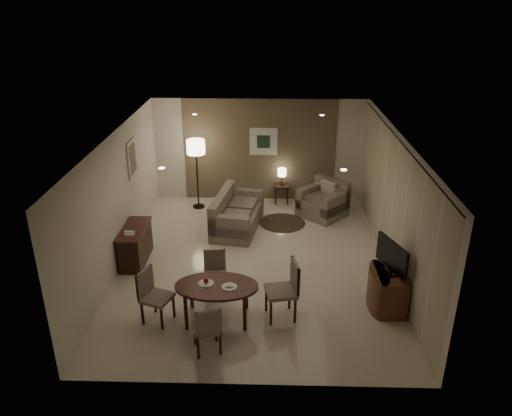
{
  "coord_description": "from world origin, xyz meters",
  "views": [
    {
      "loc": [
        0.27,
        -9.04,
        5.22
      ],
      "look_at": [
        0.0,
        0.2,
        1.15
      ],
      "focal_mm": 35.0,
      "sensor_mm": 36.0,
      "label": 1
    }
  ],
  "objects_px": {
    "tv_cabinet": "(389,290)",
    "chair_right": "(281,291)",
    "chair_far": "(215,275)",
    "sofa": "(237,212)",
    "dining_table": "(217,302)",
    "floor_lamp": "(197,174)",
    "chair_left": "(157,297)",
    "side_table": "(282,193)",
    "chair_near": "(207,327)",
    "armchair": "(323,199)",
    "console_desk": "(135,245)"
  },
  "relations": [
    {
      "from": "floor_lamp",
      "to": "console_desk",
      "type": "bearing_deg",
      "value": -107.94
    },
    {
      "from": "chair_far",
      "to": "chair_right",
      "type": "bearing_deg",
      "value": -35.05
    },
    {
      "from": "chair_near",
      "to": "chair_right",
      "type": "distance_m",
      "value": 1.47
    },
    {
      "from": "dining_table",
      "to": "chair_left",
      "type": "xyz_separation_m",
      "value": [
        -1.0,
        -0.09,
        0.14
      ]
    },
    {
      "from": "sofa",
      "to": "side_table",
      "type": "height_order",
      "value": "sofa"
    },
    {
      "from": "chair_far",
      "to": "dining_table",
      "type": "bearing_deg",
      "value": -89.87
    },
    {
      "from": "dining_table",
      "to": "chair_near",
      "type": "relative_size",
      "value": 1.64
    },
    {
      "from": "chair_near",
      "to": "chair_far",
      "type": "height_order",
      "value": "same"
    },
    {
      "from": "chair_far",
      "to": "floor_lamp",
      "type": "relative_size",
      "value": 0.48
    },
    {
      "from": "armchair",
      "to": "dining_table",
      "type": "bearing_deg",
      "value": -73.41
    },
    {
      "from": "console_desk",
      "to": "armchair",
      "type": "bearing_deg",
      "value": 30.35
    },
    {
      "from": "chair_far",
      "to": "side_table",
      "type": "bearing_deg",
      "value": 66.01
    },
    {
      "from": "armchair",
      "to": "chair_near",
      "type": "bearing_deg",
      "value": -70.31
    },
    {
      "from": "console_desk",
      "to": "chair_left",
      "type": "bearing_deg",
      "value": -66.37
    },
    {
      "from": "console_desk",
      "to": "floor_lamp",
      "type": "distance_m",
      "value": 3.03
    },
    {
      "from": "tv_cabinet",
      "to": "chair_right",
      "type": "distance_m",
      "value": 1.96
    },
    {
      "from": "chair_far",
      "to": "chair_right",
      "type": "relative_size",
      "value": 0.82
    },
    {
      "from": "tv_cabinet",
      "to": "chair_far",
      "type": "xyz_separation_m",
      "value": [
        -3.1,
        0.26,
        0.08
      ]
    },
    {
      "from": "tv_cabinet",
      "to": "chair_left",
      "type": "bearing_deg",
      "value": -172.44
    },
    {
      "from": "chair_left",
      "to": "chair_right",
      "type": "xyz_separation_m",
      "value": [
        2.08,
        0.18,
        0.05
      ]
    },
    {
      "from": "chair_far",
      "to": "chair_left",
      "type": "distance_m",
      "value": 1.2
    },
    {
      "from": "chair_left",
      "to": "sofa",
      "type": "distance_m",
      "value": 3.8
    },
    {
      "from": "side_table",
      "to": "chair_right",
      "type": "bearing_deg",
      "value": -91.25
    },
    {
      "from": "tv_cabinet",
      "to": "chair_right",
      "type": "xyz_separation_m",
      "value": [
        -1.92,
        -0.35,
        0.17
      ]
    },
    {
      "from": "chair_far",
      "to": "chair_right",
      "type": "distance_m",
      "value": 1.33
    },
    {
      "from": "chair_left",
      "to": "floor_lamp",
      "type": "height_order",
      "value": "floor_lamp"
    },
    {
      "from": "chair_far",
      "to": "sofa",
      "type": "height_order",
      "value": "sofa"
    },
    {
      "from": "console_desk",
      "to": "chair_right",
      "type": "relative_size",
      "value": 1.15
    },
    {
      "from": "console_desk",
      "to": "chair_near",
      "type": "distance_m",
      "value": 3.3
    },
    {
      "from": "dining_table",
      "to": "armchair",
      "type": "relative_size",
      "value": 1.42
    },
    {
      "from": "tv_cabinet",
      "to": "armchair",
      "type": "xyz_separation_m",
      "value": [
        -0.81,
        3.89,
        0.09
      ]
    },
    {
      "from": "chair_far",
      "to": "side_table",
      "type": "xyz_separation_m",
      "value": [
        1.29,
        4.47,
        -0.19
      ]
    },
    {
      "from": "tv_cabinet",
      "to": "chair_far",
      "type": "distance_m",
      "value": 3.11
    },
    {
      "from": "side_table",
      "to": "floor_lamp",
      "type": "bearing_deg",
      "value": -169.74
    },
    {
      "from": "chair_far",
      "to": "sofa",
      "type": "xyz_separation_m",
      "value": [
        0.22,
        2.85,
        0.0
      ]
    },
    {
      "from": "chair_far",
      "to": "floor_lamp",
      "type": "xyz_separation_m",
      "value": [
        -0.87,
        4.08,
        0.47
      ]
    },
    {
      "from": "tv_cabinet",
      "to": "side_table",
      "type": "distance_m",
      "value": 5.06
    },
    {
      "from": "chair_right",
      "to": "sofa",
      "type": "xyz_separation_m",
      "value": [
        -0.96,
        3.45,
        -0.09
      ]
    },
    {
      "from": "chair_left",
      "to": "chair_right",
      "type": "bearing_deg",
      "value": -64.09
    },
    {
      "from": "chair_left",
      "to": "armchair",
      "type": "height_order",
      "value": "chair_left"
    },
    {
      "from": "side_table",
      "to": "dining_table",
      "type": "bearing_deg",
      "value": -102.99
    },
    {
      "from": "sofa",
      "to": "side_table",
      "type": "bearing_deg",
      "value": -23.78
    },
    {
      "from": "chair_left",
      "to": "console_desk",
      "type": "bearing_deg",
      "value": 44.49
    },
    {
      "from": "side_table",
      "to": "floor_lamp",
      "type": "distance_m",
      "value": 2.29
    },
    {
      "from": "tv_cabinet",
      "to": "chair_far",
      "type": "height_order",
      "value": "chair_far"
    },
    {
      "from": "chair_left",
      "to": "chair_far",
      "type": "bearing_deg",
      "value": -27.93
    },
    {
      "from": "tv_cabinet",
      "to": "chair_left",
      "type": "distance_m",
      "value": 4.04
    },
    {
      "from": "chair_near",
      "to": "chair_far",
      "type": "xyz_separation_m",
      "value": [
        -0.02,
        1.51,
        -0.0
      ]
    },
    {
      "from": "chair_near",
      "to": "chair_far",
      "type": "relative_size",
      "value": 1.0
    },
    {
      "from": "sofa",
      "to": "floor_lamp",
      "type": "bearing_deg",
      "value": 51.15
    }
  ]
}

